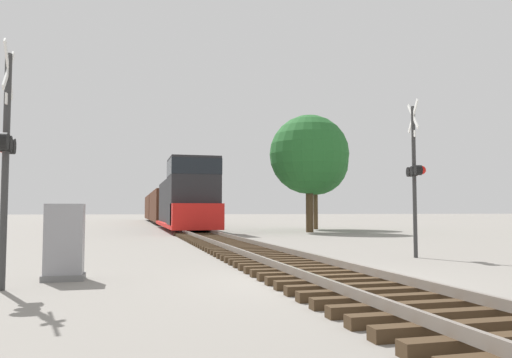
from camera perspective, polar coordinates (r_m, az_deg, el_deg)
ground_plane at (r=10.27m, az=7.84°, el=-11.46°), size 400.00×400.00×0.00m
rail_track_bed at (r=10.25m, az=7.83°, el=-10.71°), size 2.60×160.00×0.31m
freight_train at (r=52.42m, az=-10.16°, el=-3.05°), size 2.99×51.36×4.64m
crossing_signal_near at (r=10.00m, az=-26.85°, el=3.07°), size 0.35×1.01×4.41m
crossing_signal_far at (r=15.81m, az=17.72°, el=0.77°), size 0.51×1.01×4.74m
relay_cabinet at (r=10.92m, az=-21.04°, el=-6.77°), size 0.81×0.62×1.54m
tree_far_right at (r=33.12m, az=6.10°, el=2.77°), size 5.23×5.23×7.73m
tree_mid_background at (r=38.68m, az=6.79°, el=1.92°), size 5.08×5.08×7.69m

